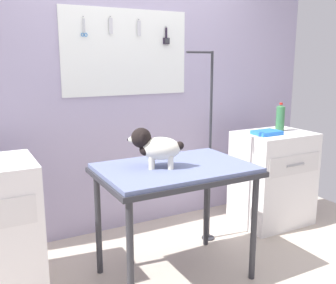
{
  "coord_description": "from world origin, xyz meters",
  "views": [
    {
      "loc": [
        -1.35,
        -1.97,
        1.56
      ],
      "look_at": [
        -0.1,
        0.34,
        0.99
      ],
      "focal_mm": 41.22,
      "sensor_mm": 36.0,
      "label": 1
    }
  ],
  "objects": [
    {
      "name": "grooming_table",
      "position": [
        -0.08,
        0.28,
        0.76
      ],
      "size": [
        1.06,
        0.72,
        0.84
      ],
      "color": "#2D2D33",
      "rests_on": "ground"
    },
    {
      "name": "grooming_arm",
      "position": [
        0.46,
        0.66,
        0.76
      ],
      "size": [
        0.3,
        0.11,
        1.62
      ],
      "color": "#2D2D33",
      "rests_on": "ground"
    },
    {
      "name": "rear_wall_panel",
      "position": [
        -0.0,
        1.28,
        1.16
      ],
      "size": [
        4.0,
        0.11,
        2.3
      ],
      "color": "#A99FBD",
      "rests_on": "ground"
    },
    {
      "name": "cabinet_right",
      "position": [
        1.22,
        0.67,
        0.44
      ],
      "size": [
        0.68,
        0.54,
        0.89
      ],
      "color": "white",
      "rests_on": "ground"
    },
    {
      "name": "dog",
      "position": [
        -0.22,
        0.3,
        0.98
      ],
      "size": [
        0.36,
        0.28,
        0.27
      ],
      "color": "silver",
      "rests_on": "grooming_table"
    },
    {
      "name": "supply_tray",
      "position": [
        1.08,
        0.64,
        0.91
      ],
      "size": [
        0.24,
        0.18,
        0.04
      ],
      "color": "blue",
      "rests_on": "cabinet_right"
    },
    {
      "name": "soda_bottle",
      "position": [
        1.31,
        0.72,
        1.01
      ],
      "size": [
        0.08,
        0.08,
        0.27
      ],
      "color": "#346F41",
      "rests_on": "cabinet_right"
    }
  ]
}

